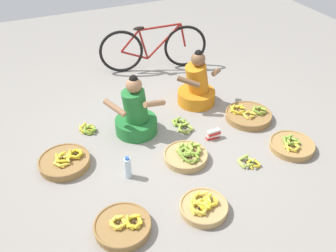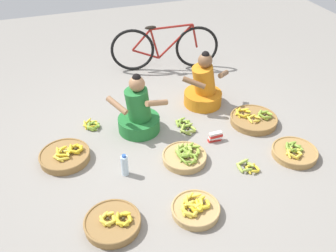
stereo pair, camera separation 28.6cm
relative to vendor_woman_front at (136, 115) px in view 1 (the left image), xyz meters
name	(u,v)px [view 1 (the left image)]	position (x,y,z in m)	size (l,w,h in m)	color
ground_plane	(161,140)	(0.21, -0.30, -0.25)	(10.00, 10.00, 0.00)	gray
vendor_woman_front	(136,115)	(0.00, 0.00, 0.00)	(0.72, 0.52, 0.79)	#237233
vendor_woman_behind	(197,87)	(1.00, 0.31, 0.00)	(0.74, 0.53, 0.79)	orange
bicycle_leaning	(153,48)	(0.84, 1.50, 0.11)	(1.67, 0.40, 0.73)	black
banana_basket_back_right	(204,207)	(0.16, -1.48, -0.19)	(0.47, 0.47, 0.16)	tan
banana_basket_near_bicycle	(186,155)	(0.33, -0.73, -0.19)	(0.50, 0.50, 0.16)	tan
banana_basket_front_right	(248,115)	(1.44, -0.33, -0.20)	(0.60, 0.60, 0.16)	olive
banana_basket_near_vendor	(123,226)	(-0.63, -1.38, -0.20)	(0.53, 0.53, 0.16)	olive
banana_basket_back_center	(65,161)	(-0.94, -0.28, -0.20)	(0.57, 0.57, 0.16)	olive
banana_basket_mid_left	(292,145)	(1.55, -1.06, -0.20)	(0.52, 0.52, 0.15)	#A87F47
loose_bananas_front_center	(249,162)	(0.94, -1.09, -0.22)	(0.22, 0.22, 0.09)	yellow
loose_bananas_front_left	(88,129)	(-0.55, 0.25, -0.22)	(0.24, 0.26, 0.09)	olive
loose_bananas_back_left	(182,125)	(0.57, -0.15, -0.22)	(0.22, 0.37, 0.09)	olive
water_bottle	(128,168)	(-0.36, -0.73, -0.13)	(0.08, 0.08, 0.27)	silver
packet_carton_stack	(213,134)	(0.81, -0.51, -0.19)	(0.18, 0.06, 0.12)	red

